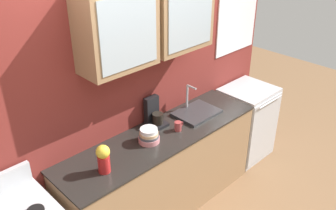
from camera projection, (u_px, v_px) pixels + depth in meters
ground_plane at (163, 207)px, 4.00m from camera, size 10.00×10.00×0.00m
back_wall_unit at (140, 75)px, 3.50m from camera, size 3.72×0.42×2.60m
counter at (162, 173)px, 3.78m from camera, size 2.20×0.60×0.92m
sink_faucet at (196, 112)px, 3.90m from camera, size 0.45×0.34×0.29m
bowl_stack at (149, 136)px, 3.43m from camera, size 0.20×0.20×0.14m
vase at (103, 158)px, 3.01m from camera, size 0.11×0.11×0.25m
cup_near_sink at (178, 126)px, 3.61m from camera, size 0.11×0.07×0.09m
dishwasher at (246, 122)px, 4.66m from camera, size 0.60×0.58×0.92m
coffee_maker at (154, 115)px, 3.68m from camera, size 0.17×0.20×0.29m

